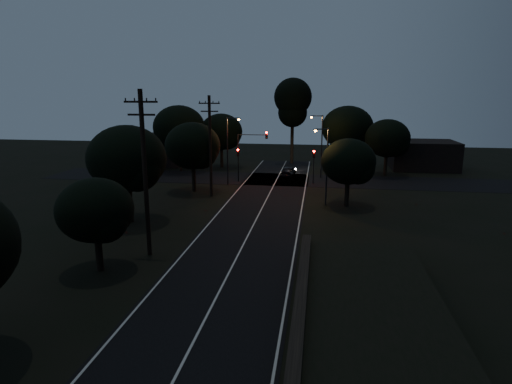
% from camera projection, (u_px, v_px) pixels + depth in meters
% --- Properties ---
extents(road_surface, '(60.00, 70.00, 0.03)m').
position_uv_depth(road_surface, '(266.00, 200.00, 43.84)').
color(road_surface, black).
rests_on(road_surface, ground).
extents(retaining_wall, '(6.93, 26.00, 1.60)m').
position_uv_depth(retaining_wall, '(381.00, 379.00, 15.50)').
color(retaining_wall, black).
rests_on(retaining_wall, ground).
extents(utility_pole_mid, '(2.20, 0.30, 11.00)m').
position_uv_depth(utility_pole_mid, '(145.00, 172.00, 27.87)').
color(utility_pole_mid, black).
rests_on(utility_pole_mid, ground).
extents(utility_pole_far, '(2.20, 0.30, 10.50)m').
position_uv_depth(utility_pole_far, '(210.00, 145.00, 44.30)').
color(utility_pole_far, black).
rests_on(utility_pole_far, ground).
extents(tree_left_b, '(4.59, 4.59, 5.83)m').
position_uv_depth(tree_left_b, '(97.00, 212.00, 25.60)').
color(tree_left_b, black).
rests_on(tree_left_b, ground).
extents(tree_left_c, '(6.50, 6.50, 8.21)m').
position_uv_depth(tree_left_c, '(129.00, 160.00, 35.20)').
color(tree_left_c, black).
rests_on(tree_left_c, ground).
extents(tree_left_d, '(6.04, 6.04, 7.66)m').
position_uv_depth(tree_left_d, '(194.00, 147.00, 46.56)').
color(tree_left_d, black).
rests_on(tree_left_d, ground).
extents(tree_far_nw, '(6.18, 6.18, 7.83)m').
position_uv_depth(tree_far_nw, '(223.00, 133.00, 62.01)').
color(tree_far_nw, black).
rests_on(tree_far_nw, ground).
extents(tree_far_w, '(7.14, 7.14, 9.10)m').
position_uv_depth(tree_far_w, '(181.00, 129.00, 58.66)').
color(tree_far_w, black).
rests_on(tree_far_w, ground).
extents(tree_far_ne, '(7.13, 7.13, 9.02)m').
position_uv_depth(tree_far_ne, '(349.00, 129.00, 59.23)').
color(tree_far_ne, black).
rests_on(tree_far_ne, ground).
extents(tree_far_e, '(5.84, 5.84, 7.41)m').
position_uv_depth(tree_far_e, '(389.00, 139.00, 55.89)').
color(tree_far_e, black).
rests_on(tree_far_e, ground).
extents(tree_right_a, '(5.17, 5.17, 6.57)m').
position_uv_depth(tree_right_a, '(350.00, 163.00, 40.52)').
color(tree_right_a, black).
rests_on(tree_right_a, ground).
extents(tall_pine, '(5.70, 5.70, 12.96)m').
position_uv_depth(tall_pine, '(293.00, 102.00, 64.57)').
color(tall_pine, black).
rests_on(tall_pine, ground).
extents(building_left, '(10.00, 8.00, 4.40)m').
position_uv_depth(building_left, '(155.00, 149.00, 66.32)').
color(building_left, black).
rests_on(building_left, ground).
extents(building_right, '(9.00, 7.00, 4.00)m').
position_uv_depth(building_right, '(423.00, 155.00, 61.59)').
color(building_right, black).
rests_on(building_right, ground).
extents(signal_left, '(0.28, 0.35, 4.10)m').
position_uv_depth(signal_left, '(238.00, 159.00, 52.40)').
color(signal_left, black).
rests_on(signal_left, ground).
extents(signal_right, '(0.28, 0.35, 4.10)m').
position_uv_depth(signal_right, '(314.00, 161.00, 51.07)').
color(signal_right, black).
rests_on(signal_right, ground).
extents(signal_mast, '(3.70, 0.35, 6.25)m').
position_uv_depth(signal_mast, '(252.00, 147.00, 51.82)').
color(signal_mast, black).
rests_on(signal_mast, ground).
extents(streetlight_a, '(1.66, 0.26, 8.00)m').
position_uv_depth(streetlight_a, '(229.00, 146.00, 50.17)').
color(streetlight_a, black).
rests_on(streetlight_a, ground).
extents(streetlight_b, '(1.66, 0.26, 8.00)m').
position_uv_depth(streetlight_b, '(320.00, 142.00, 54.43)').
color(streetlight_b, black).
rests_on(streetlight_b, ground).
extents(streetlight_c, '(1.46, 0.26, 7.50)m').
position_uv_depth(streetlight_c, '(325.00, 161.00, 40.93)').
color(streetlight_c, black).
rests_on(streetlight_c, ground).
extents(car, '(2.06, 4.03, 1.31)m').
position_uv_depth(car, '(288.00, 171.00, 56.23)').
color(car, black).
rests_on(car, ground).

